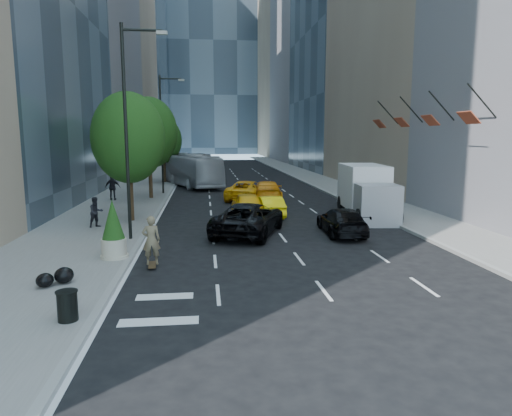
{
  "coord_description": "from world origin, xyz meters",
  "views": [
    {
      "loc": [
        -2.86,
        -18.19,
        5.09
      ],
      "look_at": [
        -0.4,
        3.66,
        1.6
      ],
      "focal_mm": 32.0,
      "sensor_mm": 36.0,
      "label": 1
    }
  ],
  "objects": [
    {
      "name": "skateboarder",
      "position": [
        -4.97,
        -0.64,
        0.96
      ],
      "size": [
        0.75,
        0.53,
        1.92
      ],
      "primitive_type": "imported",
      "rotation": [
        0.0,
        0.0,
        3.25
      ],
      "color": "brown",
      "rests_on": "ground"
    },
    {
      "name": "tree_mid",
      "position": [
        -7.2,
        19.0,
        5.32
      ],
      "size": [
        4.5,
        4.5,
        7.99
      ],
      "color": "black",
      "rests_on": "sidewalk_left"
    },
    {
      "name": "ground",
      "position": [
        0.0,
        0.0,
        0.0
      ],
      "size": [
        160.0,
        160.0,
        0.0
      ],
      "primitive_type": "plane",
      "color": "black",
      "rests_on": "ground"
    },
    {
      "name": "planter_shrub",
      "position": [
        -6.6,
        0.48,
        1.3
      ],
      "size": [
        1.0,
        1.0,
        2.41
      ],
      "color": "#BEB79E",
      "rests_on": "sidewalk_left"
    },
    {
      "name": "trash_can",
      "position": [
        -6.6,
        -6.0,
        0.55
      ],
      "size": [
        0.53,
        0.53,
        0.8
      ],
      "primitive_type": "cylinder",
      "color": "black",
      "rests_on": "sidewalk_left"
    },
    {
      "name": "tree_near",
      "position": [
        -7.2,
        9.0,
        4.97
      ],
      "size": [
        4.2,
        4.2,
        7.46
      ],
      "color": "black",
      "rests_on": "sidewalk_left"
    },
    {
      "name": "tower_left_end",
      "position": [
        -22.0,
        92.0,
        30.0
      ],
      "size": [
        20.0,
        28.0,
        60.0
      ],
      "primitive_type": "cube",
      "color": "#2A3742",
      "rests_on": "ground"
    },
    {
      "name": "facade_flags",
      "position": [
        10.64,
        10.0,
        6.18
      ],
      "size": [
        1.85,
        13.3,
        2.05
      ],
      "color": "black",
      "rests_on": "ground"
    },
    {
      "name": "black_sedan_mercedes",
      "position": [
        4.2,
        4.52,
        0.69
      ],
      "size": [
        2.14,
        4.82,
        1.37
      ],
      "primitive_type": "imported",
      "rotation": [
        0.0,
        0.0,
        3.1
      ],
      "color": "black",
      "rests_on": "ground"
    },
    {
      "name": "black_sedan_lincoln",
      "position": [
        -0.63,
        5.0,
        0.83
      ],
      "size": [
        4.71,
        6.59,
        1.67
      ],
      "primitive_type": "imported",
      "rotation": [
        0.0,
        0.0,
        2.78
      ],
      "color": "black",
      "rests_on": "ground"
    },
    {
      "name": "lamp_near",
      "position": [
        -6.32,
        4.0,
        5.81
      ],
      "size": [
        2.13,
        0.22,
        10.0
      ],
      "color": "black",
      "rests_on": "sidewalk_left"
    },
    {
      "name": "city_bus",
      "position": [
        -4.27,
        28.87,
        1.66
      ],
      "size": [
        6.63,
        12.18,
        3.33
      ],
      "primitive_type": "imported",
      "rotation": [
        0.0,
        0.0,
        0.34
      ],
      "color": "#B1B3B8",
      "rests_on": "ground"
    },
    {
      "name": "taxi_c",
      "position": [
        0.5,
        18.0,
        0.77
      ],
      "size": [
        4.25,
        6.1,
        1.55
      ],
      "primitive_type": "imported",
      "rotation": [
        0.0,
        0.0,
        2.81
      ],
      "color": "#F9AB0D",
      "rests_on": "ground"
    },
    {
      "name": "taxi_b",
      "position": [
        1.2,
        10.2,
        0.66
      ],
      "size": [
        1.58,
        4.05,
        1.31
      ],
      "primitive_type": "imported",
      "rotation": [
        0.0,
        0.0,
        3.19
      ],
      "color": "yellow",
      "rests_on": "ground"
    },
    {
      "name": "pedestrian_a",
      "position": [
        -8.78,
        7.06,
        0.98
      ],
      "size": [
        1.03,
        1.0,
        1.67
      ],
      "primitive_type": "imported",
      "rotation": [
        0.0,
        0.0,
        0.69
      ],
      "color": "black",
      "rests_on": "sidewalk_left"
    },
    {
      "name": "sidewalk_right",
      "position": [
        10.0,
        30.0,
        0.07
      ],
      "size": [
        4.0,
        120.0,
        0.15
      ],
      "primitive_type": "cube",
      "color": "slate",
      "rests_on": "ground"
    },
    {
      "name": "box_truck",
      "position": [
        7.23,
        9.29,
        1.65
      ],
      "size": [
        3.11,
        6.99,
        3.24
      ],
      "rotation": [
        0.0,
        0.0,
        -0.1
      ],
      "color": "silver",
      "rests_on": "ground"
    },
    {
      "name": "pedestrian_b",
      "position": [
        -9.97,
        17.91,
        1.14
      ],
      "size": [
        1.18,
        0.53,
        1.98
      ],
      "primitive_type": "imported",
      "rotation": [
        0.0,
        0.0,
        3.18
      ],
      "color": "black",
      "rests_on": "sidewalk_left"
    },
    {
      "name": "taxi_a",
      "position": [
        -0.19,
        10.63,
        0.76
      ],
      "size": [
        1.87,
        4.5,
        1.52
      ],
      "primitive_type": "imported",
      "rotation": [
        0.0,
        0.0,
        3.16
      ],
      "color": "#FDB80D",
      "rests_on": "ground"
    },
    {
      "name": "lamp_far",
      "position": [
        -6.32,
        22.0,
        5.81
      ],
      "size": [
        2.13,
        0.22,
        10.0
      ],
      "color": "black",
      "rests_on": "sidewalk_left"
    },
    {
      "name": "sidewalk_left",
      "position": [
        -9.0,
        30.0,
        0.07
      ],
      "size": [
        6.0,
        120.0,
        0.15
      ],
      "primitive_type": "cube",
      "color": "slate",
      "rests_on": "ground"
    },
    {
      "name": "taxi_d",
      "position": [
        2.0,
        17.26,
        0.79
      ],
      "size": [
        2.66,
        5.61,
        1.58
      ],
      "primitive_type": "imported",
      "rotation": [
        0.0,
        0.0,
        3.06
      ],
      "color": "orange",
      "rests_on": "ground"
    },
    {
      "name": "tower_right_far",
      "position": [
        22.0,
        98.0,
        25.0
      ],
      "size": [
        20.0,
        24.0,
        50.0
      ],
      "primitive_type": "cube",
      "color": "#856F5C",
      "rests_on": "ground"
    },
    {
      "name": "tree_far",
      "position": [
        -7.2,
        32.0,
        4.62
      ],
      "size": [
        3.9,
        3.9,
        6.92
      ],
      "color": "black",
      "rests_on": "sidewalk_left"
    },
    {
      "name": "garbage_bags",
      "position": [
        -7.86,
        -2.82,
        0.41
      ],
      "size": [
        1.09,
        1.05,
        0.54
      ],
      "color": "black",
      "rests_on": "sidewalk_left"
    },
    {
      "name": "traffic_signal",
      "position": [
        -6.4,
        40.0,
        4.23
      ],
      "size": [
        2.48,
        0.53,
        5.2
      ],
      "color": "black",
      "rests_on": "sidewalk_left"
    }
  ]
}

